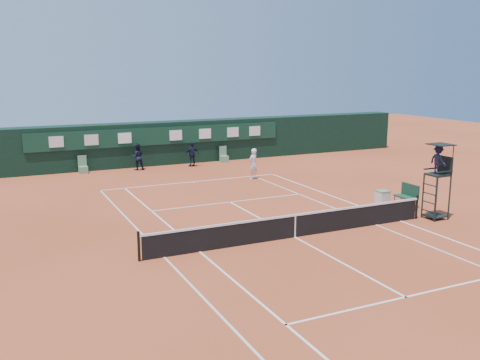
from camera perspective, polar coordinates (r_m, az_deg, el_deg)
name	(u,v)px	position (r m, az deg, el deg)	size (l,w,h in m)	color
ground	(295,237)	(21.84, 5.86, -6.10)	(90.00, 90.00, 0.00)	#B84E2B
court_lines	(295,237)	(21.84, 5.86, -6.08)	(11.05, 23.85, 0.01)	white
tennis_net	(295,225)	(21.69, 5.89, -4.82)	(12.90, 0.10, 1.10)	black
back_wall	(159,143)	(38.42, -8.67, 3.93)	(40.00, 1.65, 3.00)	black
linesman_chair_left	(83,168)	(36.20, -16.39, 1.19)	(0.55, 0.50, 1.15)	#5E9063
linesman_chair_right	(224,158)	(38.95, -1.73, 2.39)	(0.55, 0.50, 1.15)	#62956B
umpire_chair	(438,165)	(25.38, 20.39, 1.46)	(0.96, 0.95, 3.42)	black
player_bench	(408,194)	(27.74, 17.47, -1.44)	(0.56, 1.20, 1.10)	#19402C
tennis_bag	(408,206)	(27.06, 17.53, -2.70)	(0.39, 0.88, 0.33)	black
cooler	(382,197)	(28.01, 14.95, -1.73)	(0.57, 0.57, 0.65)	silver
tennis_ball	(274,187)	(30.73, 3.69, -0.72)	(0.08, 0.08, 0.08)	#BBDC33
player	(253,164)	(32.87, 1.41, 1.75)	(0.69, 0.45, 1.89)	white
ball_kid_left	(137,157)	(36.44, -10.88, 2.45)	(0.87, 0.68, 1.79)	black
ball_kid_right	(192,154)	(37.23, -5.12, 2.76)	(1.01, 0.42, 1.73)	black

